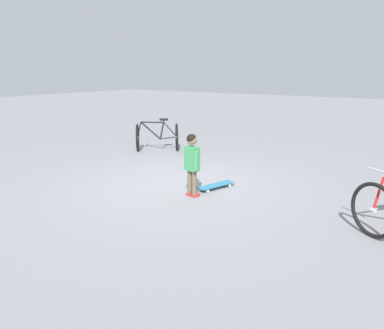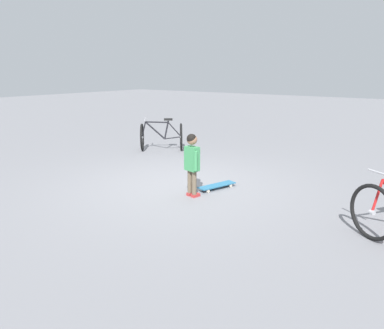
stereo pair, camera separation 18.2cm
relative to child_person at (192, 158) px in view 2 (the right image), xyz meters
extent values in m
plane|color=gray|center=(-0.37, -0.55, -0.66)|extent=(50.00, 50.00, 0.00)
cylinder|color=brown|center=(-0.01, -0.05, -0.42)|extent=(0.08, 0.08, 0.42)
cube|color=#B73333|center=(-0.04, -0.05, -0.63)|extent=(0.16, 0.11, 0.05)
cylinder|color=brown|center=(0.01, 0.05, -0.42)|extent=(0.08, 0.08, 0.42)
cube|color=#B73333|center=(-0.02, 0.06, -0.63)|extent=(0.16, 0.11, 0.05)
cube|color=#3F9959|center=(0.00, 0.00, -0.01)|extent=(0.19, 0.26, 0.40)
cylinder|color=#3F9959|center=(-0.13, -0.13, -0.01)|extent=(0.06, 0.06, 0.32)
cylinder|color=#3F9959|center=(0.09, 0.14, -0.01)|extent=(0.06, 0.06, 0.32)
sphere|color=#9E7051|center=(0.00, 0.00, 0.31)|extent=(0.17, 0.17, 0.17)
sphere|color=black|center=(0.01, 0.00, 0.32)|extent=(0.16, 0.16, 0.16)
cube|color=teal|center=(-0.59, 0.12, -0.59)|extent=(0.77, 0.41, 0.02)
cube|color=#B7B7BC|center=(-0.83, 0.20, -0.61)|extent=(0.06, 0.11, 0.02)
cube|color=#B7B7BC|center=(-0.34, 0.04, -0.61)|extent=(0.06, 0.11, 0.02)
cylinder|color=beige|center=(-0.86, 0.13, -0.63)|extent=(0.06, 0.05, 0.06)
cylinder|color=beige|center=(-0.81, 0.27, -0.63)|extent=(0.06, 0.05, 0.06)
cylinder|color=beige|center=(-0.36, -0.03, -0.63)|extent=(0.06, 0.05, 0.06)
cylinder|color=beige|center=(-0.32, 0.11, -0.63)|extent=(0.06, 0.05, 0.06)
torus|color=black|center=(-0.01, 2.74, -0.30)|extent=(0.44, 0.62, 0.71)
cylinder|color=#B7B7BC|center=(-0.01, 2.74, -0.30)|extent=(0.08, 0.08, 0.06)
cylinder|color=red|center=(-0.05, 2.77, -0.10)|extent=(0.13, 0.10, 0.41)
cylinder|color=#B7B7BC|center=(-0.09, 2.79, 0.18)|extent=(0.28, 0.40, 0.02)
torus|color=black|center=(-2.16, -3.19, -0.30)|extent=(0.58, 0.49, 0.71)
torus|color=black|center=(-2.81, -2.40, -0.30)|extent=(0.58, 0.49, 0.71)
cylinder|color=#B7B7BC|center=(-2.16, -3.19, -0.30)|extent=(0.08, 0.08, 0.06)
cylinder|color=#B7B7BC|center=(-2.81, -2.40, -0.30)|extent=(0.08, 0.08, 0.06)
cylinder|color=black|center=(-2.38, -2.93, -0.13)|extent=(0.36, 0.43, 0.48)
cylinder|color=black|center=(-2.41, -2.89, 0.09)|extent=(0.40, 0.48, 0.06)
cylinder|color=black|center=(-2.57, -2.70, -0.12)|extent=(0.12, 0.13, 0.48)
cylinder|color=black|center=(-2.67, -2.57, -0.33)|extent=(0.29, 0.35, 0.08)
cylinder|color=black|center=(-2.70, -2.53, -0.11)|extent=(0.24, 0.29, 0.40)
cylinder|color=black|center=(-2.19, -3.15, -0.10)|extent=(0.11, 0.12, 0.41)
cube|color=black|center=(-2.60, -2.66, 0.16)|extent=(0.22, 0.23, 0.05)
cylinder|color=#B7B7BC|center=(-2.23, -3.12, 0.18)|extent=(0.37, 0.31, 0.02)
camera|label=1|loc=(4.83, 3.30, 1.40)|focal=34.44mm
camera|label=2|loc=(4.72, 3.45, 1.40)|focal=34.44mm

